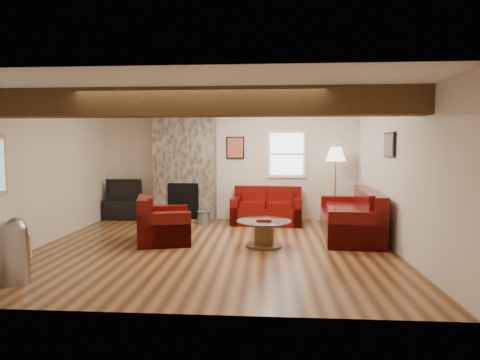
% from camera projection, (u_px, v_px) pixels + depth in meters
% --- Properties ---
extents(room, '(8.00, 8.00, 8.00)m').
position_uv_depth(room, '(214.00, 174.00, 6.73)').
color(room, '#563016').
rests_on(room, ground).
extents(floor, '(6.00, 6.00, 0.00)m').
position_uv_depth(floor, '(214.00, 248.00, 6.83)').
color(floor, '#563016').
rests_on(floor, ground).
extents(oak_beam, '(6.00, 0.36, 0.38)m').
position_uv_depth(oak_beam, '(201.00, 102.00, 5.40)').
color(oak_beam, '#372110').
rests_on(oak_beam, room).
extents(chimney_breast, '(1.40, 0.67, 2.50)m').
position_uv_depth(chimney_breast, '(185.00, 168.00, 9.28)').
color(chimney_breast, '#3B362D').
rests_on(chimney_breast, floor).
extents(back_window, '(0.90, 0.08, 1.10)m').
position_uv_depth(back_window, '(287.00, 154.00, 9.31)').
color(back_window, white).
rests_on(back_window, room).
extents(ceiling_dome, '(0.40, 0.40, 0.18)m').
position_uv_depth(ceiling_dome, '(267.00, 108.00, 7.47)').
color(ceiling_dome, white).
rests_on(ceiling_dome, room).
extents(artwork_back, '(0.42, 0.06, 0.52)m').
position_uv_depth(artwork_back, '(235.00, 148.00, 9.38)').
color(artwork_back, black).
rests_on(artwork_back, room).
extents(artwork_right, '(0.06, 0.55, 0.42)m').
position_uv_depth(artwork_right, '(389.00, 145.00, 6.79)').
color(artwork_right, black).
rests_on(artwork_right, room).
extents(sofa_three, '(1.14, 2.37, 0.89)m').
position_uv_depth(sofa_three, '(349.00, 213.00, 7.67)').
color(sofa_three, '#420704').
rests_on(sofa_three, floor).
extents(loveseat, '(1.60, 0.99, 0.82)m').
position_uv_depth(loveseat, '(267.00, 206.00, 8.96)').
color(loveseat, '#420704').
rests_on(loveseat, floor).
extents(armchair_red, '(1.13, 1.22, 0.83)m').
position_uv_depth(armchair_red, '(164.00, 219.00, 7.20)').
color(armchair_red, '#420704').
rests_on(armchair_red, floor).
extents(coffee_table, '(0.93, 0.93, 0.49)m').
position_uv_depth(coffee_table, '(264.00, 234.00, 6.87)').
color(coffee_table, '#482C17').
rests_on(coffee_table, floor).
extents(tv_cabinet, '(0.96, 0.38, 0.48)m').
position_uv_depth(tv_cabinet, '(126.00, 209.00, 9.50)').
color(tv_cabinet, black).
rests_on(tv_cabinet, floor).
extents(television, '(0.85, 0.11, 0.49)m').
position_uv_depth(television, '(125.00, 189.00, 9.46)').
color(television, black).
rests_on(television, tv_cabinet).
extents(floor_lamp, '(0.44, 0.44, 1.72)m').
position_uv_depth(floor_lamp, '(336.00, 158.00, 8.76)').
color(floor_lamp, '#A87D46').
rests_on(floor_lamp, floor).
extents(pine_bench, '(0.26, 1.11, 0.42)m').
position_uv_depth(pine_bench, '(1.00, 254.00, 5.64)').
color(pine_bench, tan).
rests_on(pine_bench, floor).
extents(pedal_bin, '(0.44, 0.44, 0.84)m').
position_uv_depth(pedal_bin, '(14.00, 250.00, 5.02)').
color(pedal_bin, '#9B9BA0').
rests_on(pedal_bin, floor).
extents(coal_bucket, '(0.32, 0.32, 0.30)m').
position_uv_depth(coal_bucket, '(204.00, 217.00, 8.92)').
color(coal_bucket, slate).
rests_on(coal_bucket, floor).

